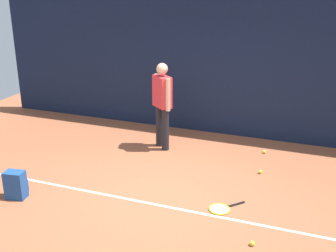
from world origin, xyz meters
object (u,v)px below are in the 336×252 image
(tennis_ball_mid_court, at_px, (260,172))
(tennis_player, at_px, (162,101))
(tennis_ball_near_player, at_px, (264,152))
(tennis_ball_by_fence, at_px, (252,243))
(tennis_racket, at_px, (221,209))
(backpack, at_px, (16,185))

(tennis_ball_mid_court, bearing_deg, tennis_player, 166.37)
(tennis_ball_near_player, bearing_deg, tennis_ball_by_fence, -84.20)
(tennis_ball_near_player, bearing_deg, tennis_racket, -96.82)
(backpack, distance_m, tennis_ball_by_fence, 3.64)
(tennis_ball_by_fence, distance_m, tennis_ball_mid_court, 2.14)
(tennis_ball_by_fence, bearing_deg, tennis_ball_near_player, 95.80)
(tennis_player, distance_m, backpack, 3.08)
(tennis_racket, distance_m, backpack, 3.15)
(tennis_racket, bearing_deg, tennis_ball_near_player, -144.68)
(tennis_player, bearing_deg, tennis_racket, 170.78)
(tennis_player, xyz_separation_m, tennis_racket, (1.67, -1.89, -0.95))
(tennis_player, relative_size, tennis_ball_near_player, 25.76)
(backpack, height_order, tennis_ball_near_player, backpack)
(tennis_player, bearing_deg, backpack, 101.86)
(tennis_racket, height_order, tennis_ball_mid_court, tennis_ball_mid_court)
(tennis_player, height_order, tennis_ball_by_fence, tennis_player)
(backpack, xyz_separation_m, tennis_ball_by_fence, (3.63, 0.04, -0.18))
(tennis_ball_near_player, xyz_separation_m, tennis_ball_mid_court, (0.07, -0.91, 0.00))
(backpack, xyz_separation_m, tennis_ball_mid_court, (3.40, 2.16, -0.18))
(tennis_racket, xyz_separation_m, tennis_ball_near_player, (0.28, 2.31, 0.02))
(tennis_ball_by_fence, height_order, tennis_ball_mid_court, same)
(tennis_ball_by_fence, bearing_deg, backpack, -179.37)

